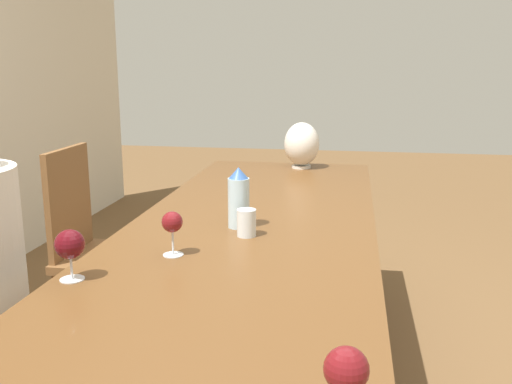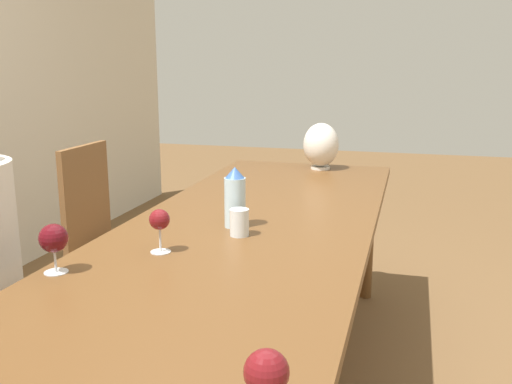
{
  "view_description": "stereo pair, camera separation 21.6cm",
  "coord_description": "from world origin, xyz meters",
  "px_view_note": "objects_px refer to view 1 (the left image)",
  "views": [
    {
      "loc": [
        -1.88,
        -0.36,
        1.35
      ],
      "look_at": [
        0.23,
        0.0,
        0.86
      ],
      "focal_mm": 40.0,
      "sensor_mm": 36.0,
      "label": 1
    },
    {
      "loc": [
        -1.83,
        -0.57,
        1.35
      ],
      "look_at": [
        0.23,
        0.0,
        0.86
      ],
      "focal_mm": 40.0,
      "sensor_mm": 36.0,
      "label": 2
    }
  ],
  "objects_px": {
    "wine_glass_3": "(70,245)",
    "chair_far": "(95,242)",
    "wine_glass_2": "(172,224)",
    "water_bottle": "(239,198)",
    "water_tumbler": "(247,223)",
    "wine_glass_1": "(346,371)",
    "vase": "(302,144)"
  },
  "relations": [
    {
      "from": "water_tumbler",
      "to": "chair_far",
      "type": "distance_m",
      "value": 1.09
    },
    {
      "from": "vase",
      "to": "water_tumbler",
      "type": "bearing_deg",
      "value": 177.04
    },
    {
      "from": "wine_glass_2",
      "to": "wine_glass_3",
      "type": "distance_m",
      "value": 0.32
    },
    {
      "from": "vase",
      "to": "wine_glass_1",
      "type": "height_order",
      "value": "vase"
    },
    {
      "from": "vase",
      "to": "water_bottle",
      "type": "bearing_deg",
      "value": 174.58
    },
    {
      "from": "vase",
      "to": "wine_glass_3",
      "type": "bearing_deg",
      "value": 165.44
    },
    {
      "from": "wine_glass_3",
      "to": "water_bottle",
      "type": "bearing_deg",
      "value": -31.25
    },
    {
      "from": "wine_glass_2",
      "to": "chair_far",
      "type": "xyz_separation_m",
      "value": [
        0.84,
        0.67,
        -0.36
      ]
    },
    {
      "from": "water_tumbler",
      "to": "wine_glass_3",
      "type": "height_order",
      "value": "wine_glass_3"
    },
    {
      "from": "vase",
      "to": "wine_glass_2",
      "type": "distance_m",
      "value": 1.59
    },
    {
      "from": "water_bottle",
      "to": "chair_far",
      "type": "distance_m",
      "value": 1.02
    },
    {
      "from": "wine_glass_3",
      "to": "wine_glass_2",
      "type": "bearing_deg",
      "value": -41.12
    },
    {
      "from": "water_bottle",
      "to": "chair_far",
      "type": "relative_size",
      "value": 0.23
    },
    {
      "from": "water_bottle",
      "to": "water_tumbler",
      "type": "xyz_separation_m",
      "value": [
        -0.1,
        -0.05,
        -0.06
      ]
    },
    {
      "from": "water_bottle",
      "to": "wine_glass_2",
      "type": "distance_m",
      "value": 0.37
    },
    {
      "from": "wine_glass_1",
      "to": "wine_glass_3",
      "type": "xyz_separation_m",
      "value": [
        0.52,
        0.75,
        0.01
      ]
    },
    {
      "from": "chair_far",
      "to": "wine_glass_3",
      "type": "bearing_deg",
      "value": -157.2
    },
    {
      "from": "water_tumbler",
      "to": "chair_far",
      "type": "xyz_separation_m",
      "value": [
        0.61,
        0.86,
        -0.31
      ]
    },
    {
      "from": "vase",
      "to": "wine_glass_3",
      "type": "distance_m",
      "value": 1.87
    },
    {
      "from": "water_tumbler",
      "to": "wine_glass_1",
      "type": "bearing_deg",
      "value": -160.55
    },
    {
      "from": "water_tumbler",
      "to": "water_bottle",
      "type": "bearing_deg",
      "value": 25.0
    },
    {
      "from": "wine_glass_3",
      "to": "chair_far",
      "type": "height_order",
      "value": "chair_far"
    },
    {
      "from": "water_bottle",
      "to": "vase",
      "type": "height_order",
      "value": "vase"
    },
    {
      "from": "water_bottle",
      "to": "wine_glass_2",
      "type": "xyz_separation_m",
      "value": [
        -0.34,
        0.14,
        -0.01
      ]
    },
    {
      "from": "wine_glass_3",
      "to": "vase",
      "type": "bearing_deg",
      "value": -14.56
    },
    {
      "from": "wine_glass_1",
      "to": "wine_glass_2",
      "type": "xyz_separation_m",
      "value": [
        0.76,
        0.54,
        0.01
      ]
    },
    {
      "from": "water_bottle",
      "to": "wine_glass_3",
      "type": "relative_size",
      "value": 1.54
    },
    {
      "from": "wine_glass_2",
      "to": "vase",
      "type": "bearing_deg",
      "value": -9.33
    },
    {
      "from": "water_tumbler",
      "to": "wine_glass_1",
      "type": "relative_size",
      "value": 0.7
    },
    {
      "from": "water_tumbler",
      "to": "wine_glass_3",
      "type": "relative_size",
      "value": 0.66
    },
    {
      "from": "water_bottle",
      "to": "wine_glass_1",
      "type": "height_order",
      "value": "water_bottle"
    },
    {
      "from": "wine_glass_2",
      "to": "wine_glass_3",
      "type": "bearing_deg",
      "value": 138.88
    }
  ]
}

